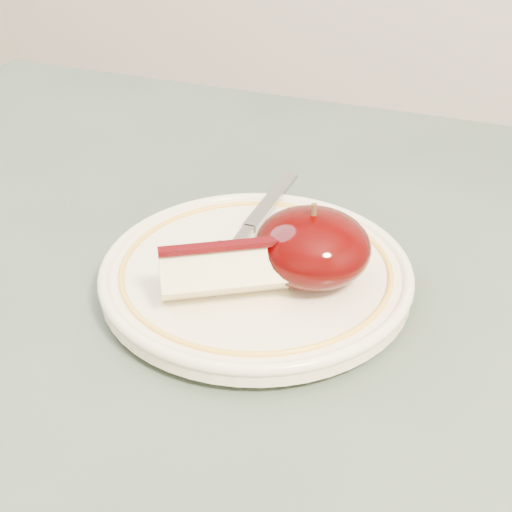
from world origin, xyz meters
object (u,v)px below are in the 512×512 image
(table, at_px, (156,412))
(apple_half, at_px, (312,247))
(plate, at_px, (256,272))
(fork, at_px, (249,228))

(table, xyz_separation_m, apple_half, (0.10, 0.06, 0.13))
(plate, distance_m, apple_half, 0.05)
(apple_half, distance_m, fork, 0.08)
(apple_half, bearing_deg, fork, 147.54)
(fork, bearing_deg, plate, -151.93)
(table, xyz_separation_m, fork, (0.03, 0.10, 0.11))
(table, bearing_deg, fork, 71.87)
(table, height_order, apple_half, apple_half)
(plate, relative_size, fork, 1.20)
(table, height_order, fork, fork)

